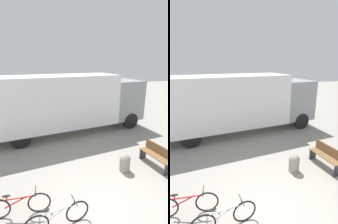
# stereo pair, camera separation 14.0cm
# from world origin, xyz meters

# --- Properties ---
(ground_plane) EXTENTS (60.00, 60.00, 0.00)m
(ground_plane) POSITION_xyz_m (0.00, 0.00, 0.00)
(ground_plane) COLOR gray
(delivery_truck) EXTENTS (9.79, 4.00, 3.46)m
(delivery_truck) POSITION_xyz_m (-0.09, 6.19, 1.92)
(delivery_truck) COLOR white
(delivery_truck) RESTS_ON ground
(park_bench) EXTENTS (0.67, 1.50, 0.91)m
(park_bench) POSITION_xyz_m (2.87, 1.63, 0.50)
(park_bench) COLOR brown
(park_bench) RESTS_ON ground
(bicycle_near) EXTENTS (1.75, 0.44, 0.74)m
(bicycle_near) POSITION_xyz_m (-2.38, 0.36, 0.35)
(bicycle_near) COLOR black
(bicycle_near) RESTS_ON ground
(bicycle_middle) EXTENTS (1.72, 0.48, 0.74)m
(bicycle_middle) POSITION_xyz_m (-1.37, -0.31, 0.35)
(bicycle_middle) COLOR black
(bicycle_middle) RESTS_ON ground
(bollard_near_bench) EXTENTS (0.43, 0.43, 0.72)m
(bollard_near_bench) POSITION_xyz_m (1.46, 1.62, 0.37)
(bollard_near_bench) COLOR gray
(bollard_near_bench) RESTS_ON ground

